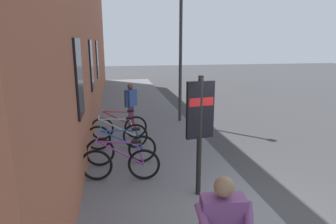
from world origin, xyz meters
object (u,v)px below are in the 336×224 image
bicycle_end_of_row (122,149)px  bicycle_leaning_wall (117,136)px  transit_info_sign (200,118)px  bicycle_beside_lamp (119,127)px  pedestrian_crossing_street (131,101)px  bicycle_far_end (121,164)px  street_lamp (181,42)px

bicycle_end_of_row → bicycle_leaning_wall: size_ratio=1.00×
bicycle_end_of_row → transit_info_sign: 2.60m
bicycle_beside_lamp → bicycle_leaning_wall: bearing=175.0°
bicycle_leaning_wall → pedestrian_crossing_street: pedestrian_crossing_street is taller
bicycle_far_end → pedestrian_crossing_street: (4.09, -0.49, 0.59)m
bicycle_end_of_row → pedestrian_crossing_street: pedestrian_crossing_street is taller
transit_info_sign → bicycle_end_of_row: bearing=39.5°
street_lamp → pedestrian_crossing_street: bearing=105.7°
bicycle_leaning_wall → transit_info_sign: size_ratio=0.74×
bicycle_end_of_row → street_lamp: bearing=-32.1°
pedestrian_crossing_street → bicycle_end_of_row: bearing=172.3°
bicycle_beside_lamp → transit_info_sign: transit_info_sign is taller
bicycle_end_of_row → bicycle_leaning_wall: 1.11m
bicycle_beside_lamp → street_lamp: size_ratio=0.35×
transit_info_sign → pedestrian_crossing_street: 5.15m
bicycle_far_end → bicycle_leaning_wall: bearing=1.3°
bicycle_beside_lamp → pedestrian_crossing_street: 1.44m
bicycle_beside_lamp → street_lamp: (1.78, -2.38, 2.63)m
bicycle_leaning_wall → transit_info_sign: (-2.88, -1.56, 1.21)m
bicycle_leaning_wall → bicycle_beside_lamp: (0.89, -0.08, 0.00)m
bicycle_far_end → pedestrian_crossing_street: size_ratio=1.10×
bicycle_leaning_wall → bicycle_beside_lamp: bearing=-5.0°
bicycle_beside_lamp → transit_info_sign: (-3.77, -1.48, 1.21)m
bicycle_end_of_row → bicycle_leaning_wall: (1.10, 0.09, 0.00)m
bicycle_leaning_wall → pedestrian_crossing_street: size_ratio=1.11×
bicycle_end_of_row → pedestrian_crossing_street: (3.23, -0.44, 0.59)m
bicycle_far_end → bicycle_beside_lamp: size_ratio=0.99×
bicycle_far_end → bicycle_beside_lamp: bearing=-0.7°
bicycle_beside_lamp → transit_info_sign: bearing=-158.6°
bicycle_end_of_row → bicycle_beside_lamp: same height
bicycle_leaning_wall → transit_info_sign: transit_info_sign is taller
transit_info_sign → bicycle_far_end: bearing=59.0°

